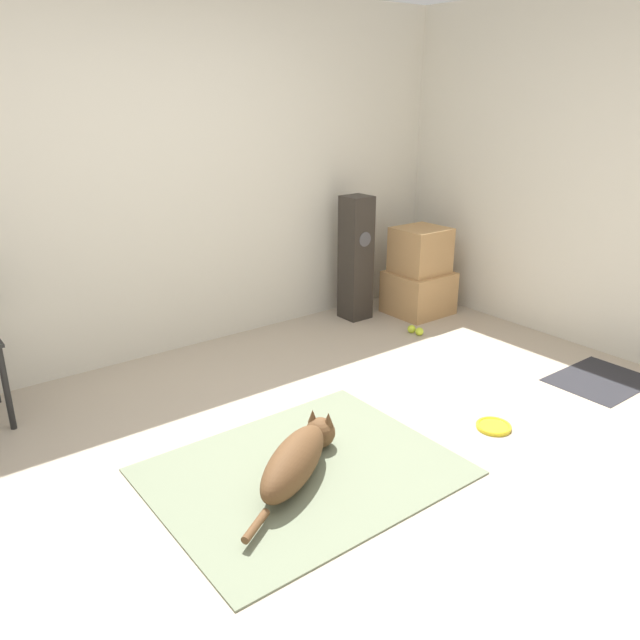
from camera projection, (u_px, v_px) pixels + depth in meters
ground_plane at (345, 474)px, 3.22m from camera, size 12.00×12.00×0.00m
wall_back at (155, 180)px, 4.34m from camera, size 8.00×0.06×2.55m
wall_right at (640, 182)px, 4.26m from camera, size 0.06×8.00×2.55m
area_rug at (303, 471)px, 3.23m from camera, size 1.51×1.19×0.01m
dog at (297, 458)px, 3.13m from camera, size 0.86×0.57×0.24m
frisbee at (494, 426)px, 3.65m from camera, size 0.20×0.20×0.03m
cardboard_box_lower at (419, 292)px, 5.50m from camera, size 0.50×0.47×0.37m
cardboard_box_upper at (420, 250)px, 5.37m from camera, size 0.42×0.39×0.39m
floor_speaker at (356, 258)px, 5.27m from camera, size 0.22×0.22×1.05m
tennis_ball_by_boxes at (412, 329)px, 5.08m from camera, size 0.07×0.07×0.07m
tennis_ball_near_speaker at (419, 332)px, 5.03m from camera, size 0.07×0.07×0.07m
door_mat at (600, 380)px, 4.25m from camera, size 0.66×0.51×0.01m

